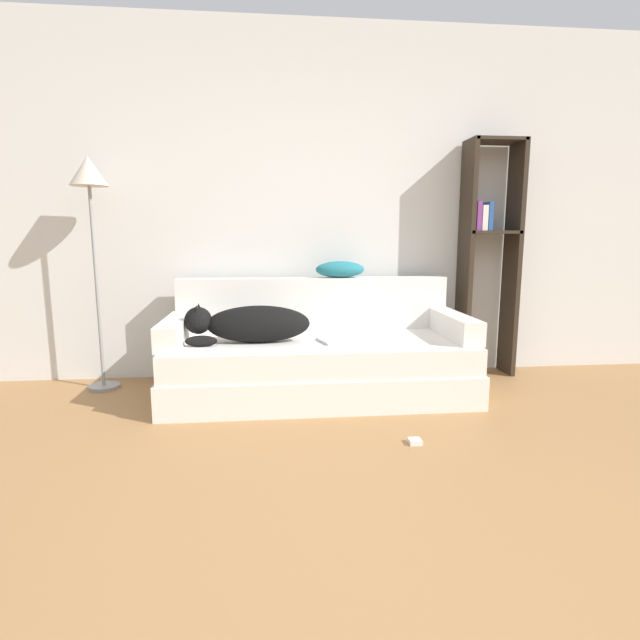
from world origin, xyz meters
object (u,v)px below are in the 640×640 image
(throw_pillow, at_px, (340,269))
(couch, at_px, (319,367))
(floor_lamp, at_px, (90,195))
(dog, at_px, (249,324))
(power_adapter, at_px, (415,441))
(laptop, at_px, (344,340))
(bookshelf, at_px, (488,248))

(throw_pillow, bearing_deg, couch, -117.78)
(throw_pillow, bearing_deg, floor_lamp, -177.58)
(dog, distance_m, power_adapter, 1.33)
(laptop, bearing_deg, throw_pillow, 69.60)
(bookshelf, distance_m, floor_lamp, 2.97)
(bookshelf, xyz_separation_m, floor_lamp, (-2.95, -0.11, 0.37))
(couch, xyz_separation_m, dog, (-0.48, -0.07, 0.33))
(laptop, distance_m, floor_lamp, 2.03)
(laptop, xyz_separation_m, power_adapter, (0.26, -0.81, -0.40))
(power_adapter, bearing_deg, dog, 137.62)
(couch, height_order, bookshelf, bookshelf)
(couch, distance_m, power_adapter, 1.01)
(throw_pillow, xyz_separation_m, floor_lamp, (-1.76, -0.07, 0.53))
(bookshelf, bearing_deg, dog, -165.19)
(throw_pillow, distance_m, floor_lamp, 1.84)
(power_adapter, bearing_deg, throw_pillow, 100.13)
(dog, xyz_separation_m, throw_pillow, (0.68, 0.46, 0.33))
(laptop, bearing_deg, bookshelf, 6.48)
(bookshelf, xyz_separation_m, power_adapter, (-0.95, -1.32, -1.00))
(laptop, height_order, floor_lamp, floor_lamp)
(dog, relative_size, power_adapter, 12.35)
(throw_pillow, relative_size, power_adapter, 5.53)
(throw_pillow, height_order, power_adapter, throw_pillow)
(couch, bearing_deg, dog, -171.56)
(laptop, bearing_deg, dog, 162.48)
(couch, relative_size, bookshelf, 1.14)
(couch, distance_m, laptop, 0.28)
(couch, distance_m, dog, 0.58)
(throw_pillow, distance_m, power_adapter, 1.55)
(couch, bearing_deg, laptop, -27.12)
(couch, distance_m, throw_pillow, 0.79)
(laptop, relative_size, floor_lamp, 0.23)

